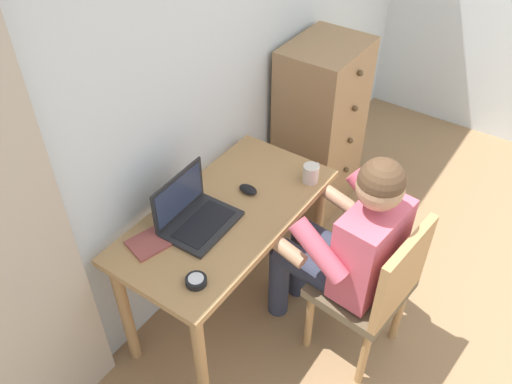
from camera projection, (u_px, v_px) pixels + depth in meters
name	position (u px, v px, depth m)	size (l,w,h in m)	color
wall_back	(214.00, 61.00, 2.55)	(4.80, 0.05, 2.50)	silver
curtain_panel	(4.00, 251.00, 1.83)	(0.52, 0.03, 2.16)	#BCAD99
desk	(227.00, 230.00, 2.55)	(1.15, 0.58, 0.75)	tan
dresser	(320.00, 129.00, 3.31)	(0.52, 0.44, 1.14)	#9E754C
chair	(375.00, 287.00, 2.45)	(0.46, 0.44, 0.88)	brown
person_seated	(346.00, 242.00, 2.42)	(0.57, 0.61, 1.20)	#33384C
laptop	(194.00, 214.00, 2.39)	(0.35, 0.26, 0.24)	#232326
computer_mouse	(248.00, 189.00, 2.57)	(0.06, 0.10, 0.03)	black
desk_clock	(196.00, 281.00, 2.14)	(0.09, 0.09, 0.03)	black
notebook_pad	(153.00, 241.00, 2.32)	(0.21, 0.15, 0.01)	#994742
coffee_mug	(311.00, 173.00, 2.62)	(0.12, 0.08, 0.09)	silver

